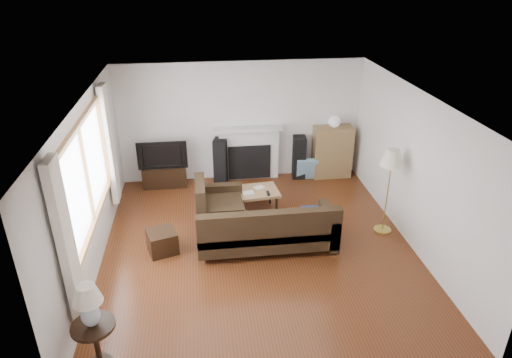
{
  "coord_description": "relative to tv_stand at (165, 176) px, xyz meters",
  "views": [
    {
      "loc": [
        -0.84,
        -6.22,
        4.28
      ],
      "look_at": [
        0.0,
        0.3,
        1.1
      ],
      "focal_mm": 32.0,
      "sensor_mm": 36.0,
      "label": 1
    }
  ],
  "objects": [
    {
      "name": "room",
      "position": [
        1.63,
        -2.5,
        1.03
      ],
      "size": [
        5.1,
        5.6,
        2.54
      ],
      "color": "#582A13",
      "rests_on": "ground"
    },
    {
      "name": "window",
      "position": [
        -0.82,
        -2.7,
        1.33
      ],
      "size": [
        0.12,
        2.74,
        1.54
      ],
      "primitive_type": "cube",
      "color": "brown",
      "rests_on": "room"
    },
    {
      "name": "curtain_near",
      "position": [
        -0.77,
        -4.22,
        1.18
      ],
      "size": [
        0.1,
        0.35,
        2.1
      ],
      "primitive_type": "cube",
      "color": "white",
      "rests_on": "room"
    },
    {
      "name": "curtain_far",
      "position": [
        -0.77,
        -1.18,
        1.18
      ],
      "size": [
        0.1,
        0.35,
        2.1
      ],
      "primitive_type": "cube",
      "color": "white",
      "rests_on": "room"
    },
    {
      "name": "fireplace",
      "position": [
        1.78,
        0.14,
        0.35
      ],
      "size": [
        1.4,
        0.26,
        1.15
      ],
      "primitive_type": "cube",
      "color": "white",
      "rests_on": "room"
    },
    {
      "name": "tv_stand",
      "position": [
        0.0,
        0.0,
        0.0
      ],
      "size": [
        0.88,
        0.4,
        0.44
      ],
      "primitive_type": "cube",
      "color": "black",
      "rests_on": "ground"
    },
    {
      "name": "television",
      "position": [
        0.0,
        0.0,
        0.51
      ],
      "size": [
        0.99,
        0.13,
        0.57
      ],
      "primitive_type": "imported",
      "color": "black",
      "rests_on": "tv_stand"
    },
    {
      "name": "speaker_left",
      "position": [
        1.18,
        0.03,
        0.26
      ],
      "size": [
        0.34,
        0.37,
        0.96
      ],
      "primitive_type": "cube",
      "rotation": [
        0.0,
        0.0,
        -0.25
      ],
      "color": "black",
      "rests_on": "ground"
    },
    {
      "name": "speaker_right",
      "position": [
        2.85,
        0.05,
        0.24
      ],
      "size": [
        0.28,
        0.32,
        0.92
      ],
      "primitive_type": "cube",
      "rotation": [
        0.0,
        0.0,
        -0.07
      ],
      "color": "black",
      "rests_on": "ground"
    },
    {
      "name": "bookshelf",
      "position": [
        3.56,
        0.03,
        0.34
      ],
      "size": [
        0.81,
        0.38,
        1.11
      ],
      "primitive_type": "cube",
      "color": "olive",
      "rests_on": "ground"
    },
    {
      "name": "globe_lamp",
      "position": [
        3.56,
        0.03,
        1.01
      ],
      "size": [
        0.25,
        0.25,
        0.25
      ],
      "primitive_type": "sphere",
      "color": "white",
      "rests_on": "bookshelf"
    },
    {
      "name": "sectional_sofa",
      "position": [
        1.76,
        -2.5,
        0.17
      ],
      "size": [
        2.42,
        1.77,
        0.78
      ],
      "primitive_type": "cube",
      "color": "black",
      "rests_on": "ground"
    },
    {
      "name": "coffee_table",
      "position": [
        1.59,
        -1.33,
        -0.0
      ],
      "size": [
        1.18,
        0.72,
        0.44
      ],
      "primitive_type": "cube",
      "rotation": [
        0.0,
        0.0,
        0.1
      ],
      "color": "#997349",
      "rests_on": "ground"
    },
    {
      "name": "footstool",
      "position": [
        0.08,
        -2.42,
        -0.04
      ],
      "size": [
        0.54,
        0.54,
        0.37
      ],
      "primitive_type": "cube",
      "rotation": [
        0.0,
        0.0,
        0.3
      ],
      "color": "black",
      "rests_on": "ground"
    },
    {
      "name": "floor_lamp",
      "position": [
        3.85,
        -2.28,
        0.54
      ],
      "size": [
        0.48,
        0.48,
        1.53
      ],
      "primitive_type": "cube",
      "rotation": [
        0.0,
        0.0,
        -0.26
      ],
      "color": "gold",
      "rests_on": "ground"
    },
    {
      "name": "side_table",
      "position": [
        -0.52,
        -4.66,
        0.09
      ],
      "size": [
        0.49,
        0.49,
        0.62
      ],
      "primitive_type": "cube",
      "color": "black",
      "rests_on": "ground"
    },
    {
      "name": "table_lamp",
      "position": [
        -0.52,
        -4.66,
        0.66
      ],
      "size": [
        0.33,
        0.33,
        0.54
      ],
      "primitive_type": "cube",
      "color": "silver",
      "rests_on": "side_table"
    }
  ]
}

